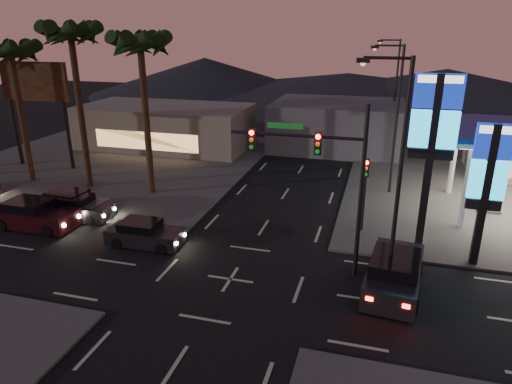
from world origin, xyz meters
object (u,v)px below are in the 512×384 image
(car_lane_a_front, at_px, (144,234))
(car_lane_b_mid, at_px, (77,208))
(car_lane_a_mid, at_px, (34,215))
(pylon_sign_tall, at_px, (434,129))
(car_lane_b_front, at_px, (71,204))
(suv_station, at_px, (394,273))
(pylon_sign_short, at_px, (488,175))
(traffic_signal_mast, at_px, (323,165))

(car_lane_a_front, height_order, car_lane_b_mid, car_lane_b_mid)
(car_lane_a_mid, bearing_deg, pylon_sign_tall, 7.90)
(car_lane_b_front, relative_size, suv_station, 0.87)
(car_lane_a_front, relative_size, car_lane_a_mid, 0.83)
(pylon_sign_tall, xyz_separation_m, car_lane_b_mid, (-19.81, -1.16, -5.73))
(pylon_sign_tall, distance_m, car_lane_a_mid, 22.28)
(pylon_sign_tall, relative_size, car_lane_b_front, 1.93)
(pylon_sign_tall, xyz_separation_m, car_lane_a_front, (-14.06, -3.32, -5.77))
(pylon_sign_short, height_order, car_lane_b_mid, pylon_sign_short)
(car_lane_a_mid, height_order, suv_station, suv_station)
(car_lane_a_front, relative_size, car_lane_b_front, 0.89)
(car_lane_a_mid, relative_size, car_lane_b_mid, 1.13)
(car_lane_b_mid, height_order, suv_station, suv_station)
(pylon_sign_tall, distance_m, traffic_signal_mast, 6.02)
(pylon_sign_short, relative_size, car_lane_b_mid, 1.58)
(car_lane_b_mid, bearing_deg, pylon_sign_tall, 3.35)
(car_lane_a_front, bearing_deg, traffic_signal_mast, -1.20)
(car_lane_b_mid, bearing_deg, traffic_signal_mast, -8.87)
(pylon_sign_short, xyz_separation_m, car_lane_b_front, (-23.01, 0.28, -3.97))
(pylon_sign_short, distance_m, suv_station, 6.33)
(car_lane_a_front, bearing_deg, pylon_sign_tall, 13.27)
(traffic_signal_mast, bearing_deg, suv_station, -13.04)
(car_lane_a_front, height_order, car_lane_a_mid, car_lane_a_mid)
(traffic_signal_mast, height_order, car_lane_b_front, traffic_signal_mast)
(car_lane_a_mid, bearing_deg, car_lane_b_mid, 49.57)
(car_lane_a_mid, relative_size, suv_station, 0.93)
(pylon_sign_short, distance_m, car_lane_b_mid, 22.67)
(car_lane_b_front, height_order, suv_station, suv_station)
(car_lane_a_mid, height_order, car_lane_b_front, car_lane_a_mid)
(car_lane_a_front, xyz_separation_m, car_lane_b_front, (-6.45, 2.60, 0.07))
(car_lane_a_mid, xyz_separation_m, car_lane_b_mid, (1.54, 1.80, -0.09))
(traffic_signal_mast, relative_size, car_lane_a_front, 1.93)
(pylon_sign_tall, xyz_separation_m, car_lane_a_mid, (-21.35, -2.96, -5.64))
(traffic_signal_mast, height_order, car_lane_a_front, traffic_signal_mast)
(car_lane_b_front, bearing_deg, traffic_signal_mast, -10.04)
(pylon_sign_tall, height_order, car_lane_a_front, pylon_sign_tall)
(pylon_sign_tall, bearing_deg, car_lane_a_front, -166.73)
(pylon_sign_short, xyz_separation_m, traffic_signal_mast, (-7.24, -2.51, 0.57))
(traffic_signal_mast, xyz_separation_m, car_lane_b_front, (-15.77, 2.79, -4.54))
(traffic_signal_mast, height_order, car_lane_a_mid, traffic_signal_mast)
(pylon_sign_tall, relative_size, car_lane_a_mid, 1.79)
(pylon_sign_short, xyz_separation_m, car_lane_b_mid, (-22.31, -0.16, -3.99))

